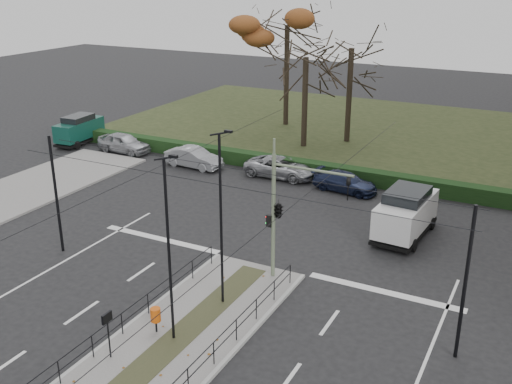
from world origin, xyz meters
TOP-DOWN VIEW (x-y plane):
  - ground at (0.00, 0.00)m, footprint 140.00×140.00m
  - median_island at (0.00, -2.50)m, footprint 4.40×15.00m
  - park at (-6.00, 32.00)m, footprint 38.00×26.00m
  - hedge at (-6.00, 18.60)m, footprint 38.00×1.00m
  - median_railing at (0.00, -2.60)m, footprint 4.14×13.24m
  - catenary at (0.00, 1.62)m, footprint 20.00×34.00m
  - traffic_light at (1.39, 4.29)m, footprint 3.96×2.27m
  - litter_bin at (-0.99, -1.87)m, footprint 0.40×0.40m
  - info_panel at (-1.50, -3.96)m, footprint 0.10×0.48m
  - streetlamp_median_near at (-0.13, -1.92)m, footprint 0.61×0.13m
  - streetlamp_median_far at (0.20, 1.23)m, footprint 0.63×0.13m
  - parked_car_first at (-17.89, 17.13)m, footprint 4.54×2.11m
  - parked_car_second at (-11.08, 16.48)m, footprint 4.40×1.76m
  - parked_car_third at (0.16, 16.75)m, footprint 4.37×2.18m
  - parked_car_fourth at (-4.69, 17.39)m, footprint 4.92×2.31m
  - white_van at (5.25, 11.70)m, footprint 2.54×5.10m
  - green_van at (-22.63, 17.45)m, footprint 2.14×4.67m
  - rust_tree at (-10.33, 30.60)m, footprint 8.74×8.74m
  - bare_tree_center at (-3.53, 27.76)m, footprint 6.10×6.10m
  - bare_tree_near at (-6.14, 24.87)m, footprint 5.35×5.35m

SIDE VIEW (x-z plane):
  - ground at x=0.00m, z-range 0.00..0.00m
  - park at x=-6.00m, z-range 0.00..0.10m
  - median_island at x=0.00m, z-range 0.00..0.14m
  - hedge at x=-6.00m, z-range 0.00..1.00m
  - parked_car_third at x=0.16m, z-range 0.00..1.22m
  - parked_car_fourth at x=-4.69m, z-range 0.00..1.36m
  - parked_car_second at x=-11.08m, z-range 0.00..1.42m
  - parked_car_first at x=-17.89m, z-range 0.00..1.51m
  - litter_bin at x=-0.99m, z-range 0.36..1.39m
  - median_railing at x=0.00m, z-range 0.52..1.44m
  - green_van at x=-22.63m, z-range 0.05..2.39m
  - white_van at x=5.25m, z-range 0.05..2.65m
  - info_panel at x=-1.50m, z-range 0.66..2.50m
  - catenary at x=0.00m, z-range 0.42..6.42m
  - traffic_light at x=1.39m, z-range 0.62..6.44m
  - streetlamp_median_near at x=-0.13m, z-range 0.20..7.56m
  - streetlamp_median_far at x=0.20m, z-range 0.20..7.72m
  - bare_tree_near at x=-6.14m, z-range 1.91..11.15m
  - bare_tree_center at x=-3.53m, z-range 2.05..11.96m
  - rust_tree at x=-10.33m, z-range 3.06..14.49m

